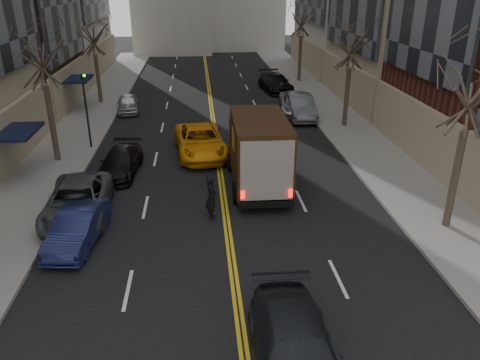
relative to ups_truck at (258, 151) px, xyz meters
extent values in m
cube|color=slate|center=(-10.75, 11.15, -1.71)|extent=(4.00, 66.00, 0.15)
cube|color=slate|center=(7.25, 11.15, -1.71)|extent=(4.00, 66.00, 0.15)
cube|color=black|center=(-11.75, 2.15, 0.62)|extent=(2.00, 3.00, 0.15)
cube|color=black|center=(-12.65, 2.15, -0.43)|extent=(0.20, 3.00, 2.50)
cube|color=black|center=(-11.75, 15.15, 0.62)|extent=(2.00, 3.00, 0.15)
cube|color=black|center=(-12.65, 15.15, -0.43)|extent=(0.20, 3.00, 2.50)
cylinder|color=#382D23|center=(-10.55, 4.15, 0.39)|extent=(0.30, 0.30, 4.05)
cylinder|color=#382D23|center=(-10.55, 17.15, 0.21)|extent=(0.30, 0.30, 3.69)
cylinder|color=#382D23|center=(7.05, -4.85, 0.35)|extent=(0.30, 0.30, 3.96)
cylinder|color=#382D23|center=(7.05, 9.15, 0.26)|extent=(0.30, 0.30, 3.78)
cylinder|color=#382D23|center=(7.05, 24.15, 0.44)|extent=(0.30, 0.30, 4.14)
cylinder|color=black|center=(-9.15, 6.15, 0.27)|extent=(0.12, 0.12, 3.80)
imported|color=black|center=(-9.15, 6.15, 2.62)|extent=(0.15, 0.18, 0.90)
sphere|color=#0CE526|center=(-9.00, 6.05, 2.57)|extent=(0.14, 0.14, 0.14)
cube|color=black|center=(0.00, 0.00, -1.23)|extent=(2.27, 6.48, 0.30)
cube|color=black|center=(0.02, 2.37, -0.22)|extent=(2.39, 1.74, 2.12)
cube|color=black|center=(0.00, -0.56, 0.24)|extent=(2.46, 4.97, 3.03)
cube|color=black|center=(-0.03, -3.11, -1.23)|extent=(2.32, 0.20, 0.30)
cube|color=red|center=(-1.04, -3.12, -0.77)|extent=(0.18, 0.06, 0.35)
cube|color=red|center=(0.98, -3.14, -0.77)|extent=(0.18, 0.06, 0.35)
cube|color=gold|center=(-1.24, -0.50, 0.84)|extent=(0.05, 0.91, 0.91)
cube|color=gold|center=(1.23, -0.52, 0.84)|extent=(0.05, 0.91, 0.91)
cylinder|color=black|center=(-1.17, 2.13, -1.30)|extent=(0.29, 0.97, 0.97)
cylinder|color=black|center=(1.21, 2.11, -1.30)|extent=(0.29, 0.97, 0.97)
cylinder|color=black|center=(-1.21, -1.71, -1.30)|extent=(0.29, 0.97, 0.97)
cylinder|color=black|center=(1.18, -1.73, -1.30)|extent=(0.29, 0.97, 0.97)
imported|color=black|center=(-0.55, -11.84, -1.04)|extent=(2.10, 5.10, 1.48)
cube|color=black|center=(-0.55, -11.10, -0.44)|extent=(0.13, 0.04, 0.09)
cube|color=blue|center=(-0.55, -11.13, -0.44)|extent=(0.10, 0.01, 0.06)
imported|color=orange|center=(-2.71, 4.72, -0.99)|extent=(3.22, 5.94, 1.58)
imported|color=black|center=(-2.34, -3.14, -0.81)|extent=(0.55, 0.76, 1.95)
imported|color=#13193E|center=(-7.46, -4.71, -1.11)|extent=(1.89, 4.23, 1.35)
imported|color=#4C4E53|center=(-7.93, -2.52, -1.04)|extent=(2.75, 5.48, 1.49)
imported|color=black|center=(-6.85, 2.16, -1.14)|extent=(2.15, 4.52, 1.27)
imported|color=#AEB2B6|center=(-8.05, 14.45, -1.14)|extent=(1.97, 3.91, 1.28)
imported|color=#53565C|center=(4.55, 11.58, -0.98)|extent=(1.90, 4.94, 1.61)
imported|color=#A2A4AA|center=(4.55, 12.96, -1.03)|extent=(3.16, 5.66, 1.50)
imported|color=black|center=(4.12, 20.38, -1.01)|extent=(2.84, 5.57, 1.55)
camera|label=1|loc=(-2.73, -20.65, 7.56)|focal=35.00mm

